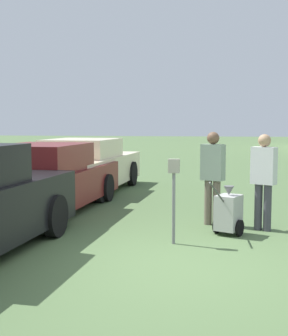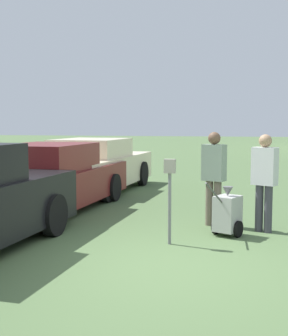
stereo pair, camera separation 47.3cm
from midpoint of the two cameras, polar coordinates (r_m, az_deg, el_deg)
ground_plane at (r=6.50m, az=4.29°, el=-11.67°), size 120.00×120.00×0.00m
parked_car_maroon at (r=10.31m, az=-10.02°, el=-1.46°), size 2.16×5.11×1.47m
parked_car_cream at (r=13.05m, az=-5.09°, el=0.16°), size 2.29×5.22×1.48m
parking_meter at (r=7.36m, az=5.00°, el=-2.10°), size 0.18×0.09×1.36m
person_worker at (r=8.78m, az=10.04°, el=-0.55°), size 0.47×0.37×1.75m
person_supervisor at (r=8.49m, az=16.03°, el=-1.03°), size 0.47×0.39×1.72m
equipment_cart at (r=8.14m, az=11.77°, el=-5.44°), size 0.60×0.98×1.00m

